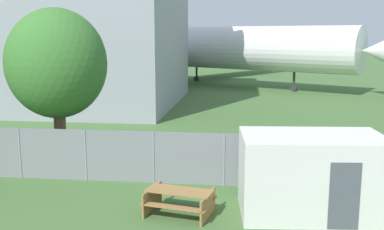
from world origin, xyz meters
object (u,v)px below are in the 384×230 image
at_px(airplane, 193,48).
at_px(portable_cabin, 311,175).
at_px(tree_near_hangar, 57,64).
at_px(picnic_bench_open_grass, 179,199).

height_order(airplane, portable_cabin, airplane).
height_order(portable_cabin, tree_near_hangar, tree_near_hangar).
distance_m(airplane, portable_cabin, 35.93).
distance_m(portable_cabin, tree_near_hangar, 10.33).
xyz_separation_m(airplane, picnic_bench_open_grass, (3.73, -35.59, -3.40)).
xyz_separation_m(portable_cabin, tree_near_hangar, (-9.27, 3.43, 2.99)).
bearing_deg(picnic_bench_open_grass, airplane, 95.98).
bearing_deg(picnic_bench_open_grass, tree_near_hangar, 143.19).
bearing_deg(airplane, portable_cabin, -49.65).
height_order(portable_cabin, picnic_bench_open_grass, portable_cabin).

